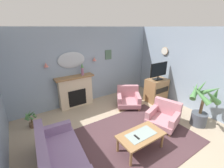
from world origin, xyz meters
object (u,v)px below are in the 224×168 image
object	(u,v)px
coffee_table	(141,136)
framed_picture	(108,55)
wall_clock	(165,51)
floral_couch	(57,155)
tv_remote	(137,137)
potted_plant_corner_palm	(202,104)
mantel_vase_centre	(82,69)
armchair_near_fireplace	(128,98)
fireplace	(76,92)
potted_plant_small_fern	(31,119)
tv_cabinet	(156,90)
wall_sconce_left	(46,65)
armchair_beside_couch	(164,115)
tv_flatscreen	(159,71)
wall_mirror	(72,60)
wall_sconce_right	(94,59)

from	to	relation	value
coffee_table	framed_picture	bearing A→B (deg)	71.75
wall_clock	floral_couch	xyz separation A→B (m)	(-4.60, -1.24, -1.58)
tv_remote	potted_plant_corner_palm	size ratio (longest dim) A/B	0.12
mantel_vase_centre	floral_couch	world-z (taller)	mantel_vase_centre
floral_couch	armchair_near_fireplace	xyz separation A→B (m)	(2.92, 1.30, -0.01)
coffee_table	armchair_near_fireplace	world-z (taller)	armchair_near_fireplace
wall_clock	framed_picture	size ratio (longest dim) A/B	0.86
fireplace	potted_plant_small_fern	bearing A→B (deg)	-161.54
potted_plant_corner_palm	mantel_vase_centre	bearing A→B (deg)	127.34
tv_remote	potted_plant_small_fern	size ratio (longest dim) A/B	0.30
tv_cabinet	wall_clock	bearing A→B (deg)	23.38
wall_sconce_left	potted_plant_corner_palm	xyz separation A→B (m)	(3.51, -3.21, -0.97)
mantel_vase_centre	armchair_beside_couch	distance (m)	3.11
floral_couch	tv_flatscreen	xyz separation A→B (m)	(4.09, 1.00, 0.93)
wall_clock	wall_mirror	bearing A→B (deg)	159.73
fireplace	tv_flatscreen	size ratio (longest dim) A/B	1.62
fireplace	armchair_near_fireplace	size ratio (longest dim) A/B	1.21
wall_clock	potted_plant_small_fern	bearing A→B (deg)	173.51
wall_sconce_right	tv_flatscreen	bearing A→B (deg)	-35.89
fireplace	armchair_near_fireplace	bearing A→B (deg)	-32.14
armchair_near_fireplace	mantel_vase_centre	bearing A→B (deg)	143.17
potted_plant_corner_palm	wall_clock	bearing A→B (deg)	72.11
mantel_vase_centre	wall_clock	distance (m)	3.24
armchair_beside_couch	potted_plant_small_fern	bearing A→B (deg)	149.13
tv_remote	tv_flatscreen	size ratio (longest dim) A/B	0.19
wall_clock	armchair_beside_couch	world-z (taller)	wall_clock
floral_couch	wall_mirror	bearing A→B (deg)	62.49
wall_mirror	wall_clock	bearing A→B (deg)	-20.27
wall_sconce_left	tv_remote	size ratio (longest dim) A/B	0.88
floral_couch	potted_plant_corner_palm	xyz separation A→B (m)	(3.95, -0.79, 0.37)
wall_sconce_left	tv_flatscreen	distance (m)	3.94
framed_picture	armchair_beside_couch	xyz separation A→B (m)	(0.28, -2.69, -1.44)
armchair_beside_couch	potted_plant_small_fern	distance (m)	3.92
wall_mirror	tv_flatscreen	size ratio (longest dim) A/B	1.14
potted_plant_corner_palm	armchair_near_fireplace	bearing A→B (deg)	116.15
wall_sconce_right	wall_mirror	bearing A→B (deg)	176.63
mantel_vase_centre	potted_plant_corner_palm	world-z (taller)	mantel_vase_centre
mantel_vase_centre	framed_picture	xyz separation A→B (m)	(1.20, 0.18, 0.36)
wall_sconce_right	fireplace	bearing A→B (deg)	-173.84
potted_plant_corner_palm	coffee_table	bearing A→B (deg)	174.23
armchair_beside_couch	tv_flatscreen	size ratio (longest dim) A/B	1.23
wall_mirror	potted_plant_corner_palm	size ratio (longest dim) A/B	0.71
tv_flatscreen	armchair_beside_couch	bearing A→B (deg)	-130.22
framed_picture	tv_flatscreen	distance (m)	2.04
fireplace	floral_couch	world-z (taller)	fireplace
wall_sconce_right	tv_cabinet	xyz separation A→B (m)	(1.96, -1.40, -1.21)
floral_couch	tv_cabinet	world-z (taller)	tv_cabinet
armchair_beside_couch	armchair_near_fireplace	xyz separation A→B (m)	(-0.15, 1.51, 0.00)
floral_couch	tv_cabinet	distance (m)	4.22
wall_clock	tv_remote	xyz separation A→B (m)	(-2.98, -1.84, -1.45)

